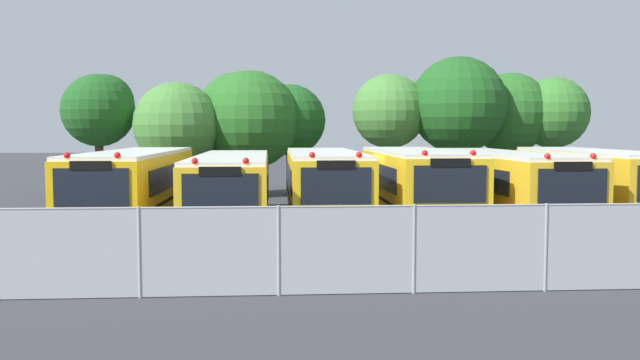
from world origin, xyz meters
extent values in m
plane|color=#38383D|center=(0.00, 0.00, 0.00)|extent=(160.00, 160.00, 0.00)
cube|color=yellow|center=(-8.09, 0.25, 1.43)|extent=(2.58, 10.83, 2.15)
cube|color=white|center=(-8.09, 0.25, 2.56)|extent=(2.53, 10.62, 0.12)
cube|color=black|center=(-8.18, -5.22, 0.53)|extent=(2.46, 0.20, 0.36)
cube|color=black|center=(-8.18, -5.17, 1.81)|extent=(1.98, 0.09, 1.03)
cube|color=black|center=(-6.86, 0.53, 1.77)|extent=(0.17, 8.42, 0.77)
cube|color=black|center=(-9.31, 0.57, 1.77)|extent=(0.17, 8.42, 0.77)
cube|color=black|center=(-8.09, 0.25, 1.00)|extent=(2.61, 10.94, 0.10)
sphere|color=red|center=(-7.51, -5.01, 2.66)|extent=(0.18, 0.18, 0.18)
sphere|color=red|center=(-8.84, -4.99, 2.66)|extent=(0.18, 0.18, 0.18)
cube|color=black|center=(-8.18, -5.18, 2.40)|extent=(1.09, 0.10, 0.24)
cylinder|color=black|center=(-7.09, -3.77, 0.50)|extent=(0.30, 1.00, 1.00)
cylinder|color=black|center=(-9.22, -3.73, 0.50)|extent=(0.30, 1.00, 1.00)
cylinder|color=black|center=(-6.97, 3.83, 0.50)|extent=(0.30, 1.00, 1.00)
cylinder|color=black|center=(-9.10, 3.86, 0.50)|extent=(0.30, 1.00, 1.00)
cube|color=yellow|center=(-4.77, 0.01, 1.36)|extent=(2.51, 11.36, 2.01)
cube|color=white|center=(-4.77, 0.01, 2.42)|extent=(2.46, 11.13, 0.12)
cube|color=black|center=(-4.73, -5.73, 0.53)|extent=(2.48, 0.18, 0.36)
cube|color=black|center=(-4.73, -5.68, 1.72)|extent=(1.99, 0.07, 0.97)
cube|color=black|center=(-3.54, 0.32, 1.68)|extent=(0.10, 8.84, 0.72)
cube|color=black|center=(-6.01, 0.30, 1.68)|extent=(0.10, 8.84, 0.72)
cube|color=black|center=(-4.77, 0.01, 0.95)|extent=(2.53, 11.47, 0.10)
sphere|color=red|center=(-4.07, -5.50, 2.52)|extent=(0.18, 0.18, 0.18)
sphere|color=red|center=(-5.40, -5.51, 2.52)|extent=(0.18, 0.18, 0.18)
cube|color=black|center=(-4.73, -5.69, 2.26)|extent=(1.09, 0.09, 0.24)
cylinder|color=black|center=(-3.67, -4.25, 0.50)|extent=(0.29, 1.00, 1.00)
cylinder|color=black|center=(-5.82, -4.26, 0.50)|extent=(0.29, 1.00, 1.00)
cylinder|color=black|center=(-3.72, 3.89, 0.50)|extent=(0.29, 1.00, 1.00)
cylinder|color=black|center=(-5.87, 3.88, 0.50)|extent=(0.29, 1.00, 1.00)
cube|color=yellow|center=(-1.59, 0.02, 1.42)|extent=(2.42, 9.88, 2.13)
cube|color=white|center=(-1.59, 0.02, 2.54)|extent=(2.38, 9.68, 0.12)
cube|color=black|center=(-1.61, -4.98, 0.53)|extent=(2.43, 0.17, 0.36)
cube|color=black|center=(-1.61, -4.93, 1.80)|extent=(1.95, 0.07, 1.02)
cube|color=black|center=(-0.38, 0.32, 1.76)|extent=(0.07, 7.70, 0.77)
cube|color=black|center=(-2.80, 0.33, 1.76)|extent=(0.07, 7.70, 0.77)
cube|color=black|center=(-1.59, 0.02, 0.99)|extent=(2.45, 9.98, 0.10)
sphere|color=red|center=(-0.96, -4.77, 2.64)|extent=(0.18, 0.18, 0.18)
sphere|color=red|center=(-2.27, -4.76, 2.64)|extent=(0.18, 0.18, 0.18)
cube|color=black|center=(-1.61, -4.94, 2.38)|extent=(1.07, 0.08, 0.24)
cylinder|color=black|center=(-0.56, -3.52, 0.50)|extent=(0.28, 1.00, 1.00)
cylinder|color=black|center=(-2.66, -3.51, 0.50)|extent=(0.28, 1.00, 1.00)
cylinder|color=black|center=(-0.53, 3.15, 0.50)|extent=(0.28, 1.00, 1.00)
cylinder|color=black|center=(-2.63, 3.16, 0.50)|extent=(0.28, 1.00, 1.00)
cube|color=yellow|center=(1.61, -0.17, 1.44)|extent=(2.54, 9.46, 2.18)
cube|color=white|center=(1.61, -0.17, 2.59)|extent=(2.49, 9.27, 0.12)
cube|color=black|center=(1.59, -4.97, 0.53)|extent=(2.56, 0.17, 0.36)
cube|color=black|center=(1.59, -4.92, 1.83)|extent=(2.06, 0.07, 1.05)
cube|color=black|center=(2.88, 0.13, 1.79)|extent=(0.07, 7.37, 0.79)
cube|color=black|center=(0.33, 0.13, 1.79)|extent=(0.07, 7.37, 0.79)
cube|color=black|center=(1.61, -0.17, 1.00)|extent=(2.57, 9.56, 0.10)
sphere|color=red|center=(2.28, -4.75, 2.69)|extent=(0.18, 0.18, 0.18)
sphere|color=red|center=(0.90, -4.74, 2.69)|extent=(0.18, 0.18, 0.18)
cube|color=black|center=(1.59, -4.93, 2.43)|extent=(1.13, 0.08, 0.24)
cylinder|color=black|center=(2.71, -3.50, 0.50)|extent=(0.28, 1.00, 1.00)
cylinder|color=black|center=(0.48, -3.49, 0.50)|extent=(0.28, 1.00, 1.00)
cylinder|color=black|center=(2.73, 2.75, 0.50)|extent=(0.28, 1.00, 1.00)
cylinder|color=black|center=(0.50, 2.76, 0.50)|extent=(0.28, 1.00, 1.00)
cube|color=yellow|center=(4.74, -0.05, 1.40)|extent=(2.61, 10.88, 2.10)
cube|color=white|center=(4.74, -0.05, 2.51)|extent=(2.56, 10.66, 0.12)
cube|color=black|center=(4.85, -5.53, 0.53)|extent=(2.44, 0.21, 0.36)
cube|color=black|center=(4.85, -5.48, 1.78)|extent=(1.96, 0.10, 1.01)
cube|color=black|center=(5.95, 0.27, 1.74)|extent=(0.22, 8.44, 0.76)
cube|color=black|center=(3.52, 0.22, 1.74)|extent=(0.22, 8.44, 0.76)
cube|color=black|center=(4.74, -0.05, 0.98)|extent=(2.64, 10.98, 0.10)
sphere|color=red|center=(5.51, -5.30, 2.61)|extent=(0.18, 0.18, 0.18)
sphere|color=red|center=(4.19, -5.33, 2.61)|extent=(0.18, 0.18, 0.18)
cube|color=black|center=(4.85, -5.49, 2.35)|extent=(1.08, 0.10, 0.24)
cylinder|color=black|center=(5.88, -4.04, 0.50)|extent=(0.30, 1.01, 1.00)
cylinder|color=black|center=(3.77, -4.09, 0.50)|extent=(0.30, 1.01, 1.00)
cylinder|color=black|center=(5.72, 3.58, 0.50)|extent=(0.30, 1.01, 1.00)
cylinder|color=black|center=(3.61, 3.54, 0.50)|extent=(0.30, 1.01, 1.00)
cube|color=yellow|center=(8.09, -0.11, 1.43)|extent=(2.58, 9.70, 2.16)
cube|color=white|center=(8.09, -0.11, 2.57)|extent=(2.53, 9.50, 0.12)
cube|color=black|center=(9.30, 0.17, 1.78)|extent=(0.20, 7.52, 0.78)
cube|color=black|center=(6.89, 0.22, 1.78)|extent=(0.20, 7.52, 0.78)
cube|color=black|center=(8.09, -0.11, 1.00)|extent=(2.61, 9.79, 0.10)
cylinder|color=black|center=(6.97, -3.51, 0.50)|extent=(0.30, 1.01, 1.00)
cylinder|color=black|center=(9.20, 2.89, 0.50)|extent=(0.30, 1.01, 1.00)
cylinder|color=black|center=(7.11, 2.94, 0.50)|extent=(0.30, 1.01, 1.00)
cylinder|color=#4C3823|center=(-12.00, 10.73, 1.49)|extent=(0.41, 0.41, 2.98)
sphere|color=#1E561E|center=(-12.00, 10.73, 4.33)|extent=(3.60, 3.60, 3.60)
sphere|color=#1E561E|center=(-11.65, 10.85, 4.74)|extent=(2.77, 2.77, 2.77)
cylinder|color=#4C3823|center=(-8.02, 9.72, 1.01)|extent=(0.45, 0.45, 2.03)
sphere|color=#478438|center=(-8.02, 9.72, 3.60)|extent=(4.19, 4.19, 4.19)
sphere|color=#478438|center=(-8.01, 9.37, 3.89)|extent=(3.32, 3.32, 3.32)
cylinder|color=#4C3823|center=(-4.52, 10.86, 1.00)|extent=(0.48, 0.48, 2.01)
sphere|color=#286623|center=(-4.52, 10.86, 3.87)|extent=(4.98, 4.98, 4.98)
sphere|color=#286623|center=(-5.19, 11.03, 4.28)|extent=(3.98, 3.98, 3.98)
cylinder|color=#4C3823|center=(-2.48, 11.85, 1.24)|extent=(0.40, 0.40, 2.48)
sphere|color=#1E561E|center=(-2.48, 11.85, 3.88)|extent=(3.73, 3.73, 3.73)
sphere|color=#1E561E|center=(-2.42, 12.03, 4.28)|extent=(2.51, 2.51, 2.51)
cylinder|color=#4C3823|center=(2.47, 10.22, 1.45)|extent=(0.28, 0.28, 2.89)
sphere|color=#478438|center=(2.47, 10.22, 4.30)|extent=(3.75, 3.75, 3.75)
sphere|color=#478438|center=(3.18, 10.17, 4.77)|extent=(2.27, 2.27, 2.27)
cylinder|color=#4C3823|center=(5.87, 9.76, 1.40)|extent=(0.29, 0.29, 2.79)
sphere|color=#1E561E|center=(5.87, 9.76, 4.60)|extent=(4.82, 4.82, 4.82)
sphere|color=#1E561E|center=(5.57, 9.74, 4.53)|extent=(3.10, 3.10, 3.10)
cylinder|color=#4C3823|center=(8.94, 11.02, 1.32)|extent=(0.30, 0.30, 2.64)
sphere|color=#286623|center=(8.94, 11.02, 4.22)|extent=(4.22, 4.22, 4.22)
sphere|color=#286623|center=(9.01, 11.30, 4.05)|extent=(2.72, 2.72, 2.72)
cylinder|color=#4C3823|center=(11.11, 10.63, 1.43)|extent=(0.35, 0.35, 2.87)
sphere|color=#387A2D|center=(11.11, 10.63, 4.25)|extent=(3.68, 3.68, 3.68)
sphere|color=#387A2D|center=(10.48, 10.92, 4.46)|extent=(2.03, 2.03, 2.03)
cylinder|color=#9EA0A3|center=(-5.99, -9.97, 0.92)|extent=(0.07, 0.07, 1.83)
cylinder|color=#9EA0A3|center=(-3.24, -9.97, 0.92)|extent=(0.07, 0.07, 1.83)
cylinder|color=#9EA0A3|center=(-0.49, -9.97, 0.92)|extent=(0.07, 0.07, 1.83)
cylinder|color=#9EA0A3|center=(2.27, -9.97, 0.92)|extent=(0.07, 0.07, 1.83)
cube|color=#ADB2B7|center=(-0.49, -9.97, 0.92)|extent=(22.01, 0.02, 1.79)
cylinder|color=#9EA0A3|center=(-0.49, -9.97, 1.80)|extent=(22.01, 0.04, 0.04)
camera|label=1|loc=(-3.32, -23.30, 3.32)|focal=37.67mm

